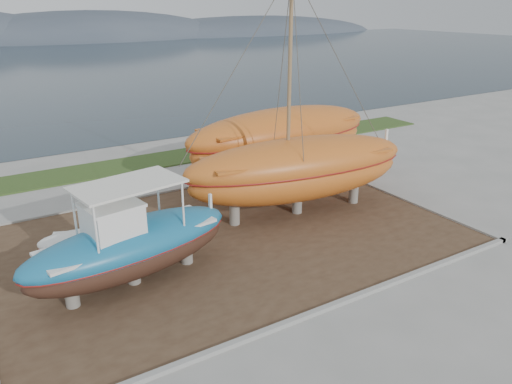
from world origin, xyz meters
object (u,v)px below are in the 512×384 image
blue_caique (130,235)px  white_dinghy (102,247)px  orange_sailboat (300,101)px  orange_bare_hull (281,145)px

blue_caique → white_dinghy: blue_caique is taller
blue_caique → orange_sailboat: orange_sailboat is taller
orange_sailboat → orange_bare_hull: orange_sailboat is taller
white_dinghy → orange_bare_hull: 11.85m
orange_sailboat → white_dinghy: bearing=-171.8°
orange_sailboat → orange_bare_hull: bearing=72.1°
blue_caique → white_dinghy: (-0.53, 1.86, -1.13)m
blue_caique → orange_bare_hull: (10.36, 6.37, 0.06)m
blue_caique → orange_bare_hull: bearing=22.2°
orange_bare_hull → orange_sailboat: bearing=-118.1°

